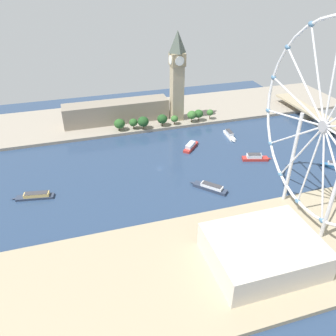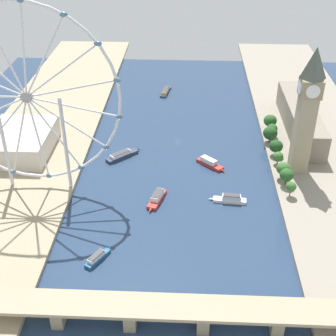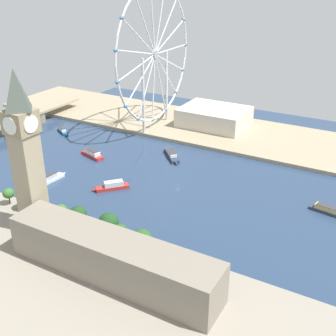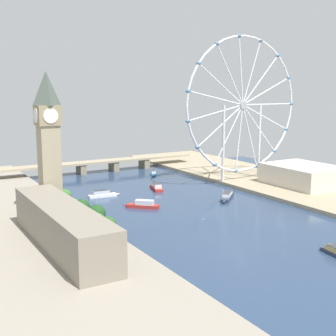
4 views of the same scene
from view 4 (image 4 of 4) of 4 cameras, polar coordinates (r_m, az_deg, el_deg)
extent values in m
plane|color=navy|center=(313.74, 4.37, -5.90)|extent=(402.83, 402.83, 0.00)
cube|color=gray|center=(267.07, -16.84, -8.81)|extent=(90.00, 520.00, 3.00)
cube|color=tan|center=(390.06, 18.57, -3.03)|extent=(90.00, 520.00, 3.00)
cube|color=tan|center=(308.43, -14.46, -0.28)|extent=(12.40, 12.40, 58.85)
cube|color=#928260|center=(304.37, -14.75, 6.36)|extent=(14.38, 14.38, 12.64)
pyramid|color=#4C564C|center=(303.90, -14.90, 9.57)|extent=(13.02, 13.02, 21.56)
cylinder|color=white|center=(311.52, -15.13, 6.41)|extent=(9.42, 0.50, 9.42)
cylinder|color=white|center=(297.23, -14.36, 6.30)|extent=(9.42, 0.50, 9.42)
cylinder|color=white|center=(306.49, -13.41, 6.43)|extent=(0.50, 9.42, 9.42)
cylinder|color=white|center=(302.42, -16.11, 6.27)|extent=(0.50, 9.42, 9.42)
cube|color=gray|center=(248.86, -13.03, -7.00)|extent=(22.00, 112.65, 21.96)
cylinder|color=#513823|center=(258.63, -7.58, -8.37)|extent=(0.80, 0.80, 3.09)
ellipsoid|color=#285623|center=(256.82, -7.61, -7.09)|extent=(11.21, 11.21, 10.09)
cylinder|color=#513823|center=(271.39, -8.72, -7.46)|extent=(0.80, 0.80, 3.66)
ellipsoid|color=#285623|center=(269.85, -8.75, -6.37)|extent=(8.86, 8.86, 7.97)
cylinder|color=#513823|center=(281.21, -8.90, -6.86)|extent=(0.80, 0.80, 3.51)
ellipsoid|color=#1E471E|center=(279.44, -8.94, -5.59)|extent=(11.69, 11.69, 10.52)
cylinder|color=#513823|center=(299.56, -10.69, -5.86)|extent=(0.80, 0.80, 3.56)
ellipsoid|color=#1E471E|center=(297.98, -10.72, -4.74)|extent=(10.73, 10.73, 9.66)
cylinder|color=#513823|center=(311.97, -11.49, -5.27)|extent=(0.80, 0.80, 3.42)
ellipsoid|color=#386B2D|center=(310.75, -11.52, -4.40)|extent=(7.85, 7.85, 7.06)
cylinder|color=#513823|center=(329.94, -12.69, -4.39)|extent=(0.80, 0.80, 4.40)
ellipsoid|color=#386B2D|center=(328.50, -12.73, -3.35)|extent=(9.93, 9.93, 8.94)
cylinder|color=#513823|center=(337.40, -13.32, -4.10)|extent=(0.80, 0.80, 4.41)
ellipsoid|color=#285623|center=(336.00, -13.36, -3.08)|extent=(9.82, 9.82, 8.83)
cylinder|color=#513823|center=(349.88, -14.10, -3.60)|extent=(0.80, 0.80, 4.88)
ellipsoid|color=#386B2D|center=(348.70, -14.14, -2.74)|extent=(7.31, 7.31, 6.58)
torus|color=silver|center=(419.45, 9.27, 7.75)|extent=(121.41, 2.00, 121.41)
cylinder|color=#99999E|center=(419.45, 9.27, 7.75)|extent=(7.16, 3.00, 7.16)
cylinder|color=silver|center=(439.13, 12.30, 7.74)|extent=(59.70, 1.20, 1.20)
cylinder|color=silver|center=(437.15, 12.11, 9.33)|extent=(55.03, 1.20, 25.38)
cylinder|color=silver|center=(432.31, 11.43, 10.68)|extent=(40.84, 1.20, 45.17)
cylinder|color=silver|center=(425.38, 10.36, 11.57)|extent=(19.59, 1.20, 57.15)
cylinder|color=silver|center=(417.48, 9.05, 11.82)|extent=(7.43, 1.20, 59.50)
cylinder|color=silver|center=(409.96, 7.74, 11.35)|extent=(30.89, 1.20, 52.30)
cylinder|color=silver|center=(404.19, 6.67, 10.22)|extent=(49.01, 1.20, 36.06)
cylinder|color=silver|center=(401.24, 6.05, 8.62)|extent=(58.65, 1.20, 13.59)
cylinder|color=silver|center=(401.69, 6.02, 6.85)|extent=(58.65, 1.20, 13.59)
cylinder|color=silver|center=(405.46, 6.57, 5.26)|extent=(49.01, 1.20, 36.06)
cylinder|color=silver|center=(411.81, 7.57, 4.15)|extent=(30.89, 1.20, 52.30)
cylinder|color=silver|center=(419.56, 8.83, 3.69)|extent=(7.43, 1.20, 59.50)
cylinder|color=silver|center=(427.33, 10.12, 3.94)|extent=(19.59, 1.20, 57.15)
cylinder|color=silver|center=(433.81, 11.23, 4.82)|extent=(40.84, 1.20, 45.17)
cylinder|color=silver|center=(437.96, 11.99, 6.16)|extent=(55.03, 1.20, 25.38)
ellipsoid|color=teal|center=(459.91, 15.06, 7.72)|extent=(4.80, 3.20, 3.20)
ellipsoid|color=teal|center=(456.11, 14.73, 10.77)|extent=(4.80, 3.20, 3.20)
ellipsoid|color=teal|center=(446.79, 13.49, 13.43)|extent=(4.80, 3.20, 3.20)
ellipsoid|color=teal|center=(433.28, 11.44, 15.27)|extent=(4.80, 3.20, 3.20)
ellipsoid|color=teal|center=(417.63, 8.82, 15.91)|extent=(4.80, 3.20, 3.20)
ellipsoid|color=teal|center=(402.47, 6.10, 15.10)|extent=(4.80, 3.20, 3.20)
ellipsoid|color=teal|center=(390.61, 3.82, 12.85)|extent=(4.80, 3.20, 3.20)
ellipsoid|color=teal|center=(384.48, 2.52, 9.53)|extent=(4.80, 3.20, 3.20)
ellipsoid|color=teal|center=(385.43, 2.50, 5.84)|extent=(4.80, 3.20, 3.20)
ellipsoid|color=teal|center=(393.24, 3.71, 2.59)|extent=(4.80, 3.20, 3.20)
ellipsoid|color=teal|center=(406.22, 5.83, 0.42)|extent=(4.80, 3.20, 3.20)
ellipsoid|color=teal|center=(421.78, 8.40, -0.34)|extent=(4.80, 3.20, 3.20)
ellipsoid|color=teal|center=(437.10, 10.93, 0.29)|extent=(4.80, 3.20, 3.20)
ellipsoid|color=teal|center=(449.69, 13.04, 2.08)|extent=(4.80, 3.20, 3.20)
ellipsoid|color=teal|center=(457.67, 14.47, 4.68)|extent=(4.80, 3.20, 3.20)
cylinder|color=silver|center=(435.55, 11.27, 3.31)|extent=(2.40, 2.40, 67.49)
cylinder|color=silver|center=(409.02, 6.89, 3.01)|extent=(2.40, 2.40, 67.49)
cube|color=beige|center=(411.20, 16.42, -0.84)|extent=(48.11, 61.79, 17.10)
cube|color=tan|center=(474.86, -8.74, 0.76)|extent=(214.83, 16.75, 2.00)
cube|color=gray|center=(459.01, -14.93, -0.52)|extent=(6.00, 15.08, 9.87)
cube|color=gray|center=(469.61, -10.74, -0.13)|extent=(6.00, 15.08, 9.87)
cube|color=gray|center=(482.62, -6.75, 0.24)|extent=(6.00, 15.08, 9.87)
cube|color=gray|center=(497.87, -2.99, 0.59)|extent=(6.00, 15.08, 9.87)
cube|color=#2D384C|center=(361.14, 7.35, -3.64)|extent=(24.33, 23.27, 2.50)
cone|color=#2D384C|center=(345.89, 6.92, -4.23)|extent=(5.31, 5.18, 2.50)
cube|color=white|center=(361.90, 7.39, -3.22)|extent=(16.31, 15.70, 2.32)
cube|color=#38383D|center=(361.61, 7.40, -3.02)|extent=(14.87, 14.33, 0.32)
cube|color=#235684|center=(456.24, -1.76, -0.74)|extent=(13.28, 18.11, 2.23)
cone|color=#235684|center=(445.75, -1.81, -0.99)|extent=(3.61, 3.98, 2.23)
cube|color=white|center=(456.74, -1.76, -0.45)|extent=(9.36, 12.19, 2.24)
cube|color=#38383D|center=(456.49, -1.76, -0.27)|extent=(8.59, 11.07, 0.54)
cube|color=#B22D28|center=(332.40, -3.11, -4.76)|extent=(20.99, 20.12, 2.48)
cone|color=#B22D28|center=(336.11, -5.31, -4.62)|extent=(4.72, 4.64, 2.48)
cube|color=silver|center=(331.37, -2.92, -4.28)|extent=(13.12, 12.71, 3.35)
cube|color=white|center=(368.29, -8.14, -3.42)|extent=(22.82, 7.27, 2.15)
cone|color=white|center=(372.31, -6.23, -3.23)|extent=(4.21, 2.48, 2.15)
cube|color=silver|center=(367.36, -8.32, -3.03)|extent=(12.94, 5.58, 3.22)
cube|color=#38383D|center=(366.96, -8.32, -2.75)|extent=(11.66, 5.26, 0.48)
cube|color=#B22D28|center=(390.59, -1.45, -2.53)|extent=(12.67, 23.76, 2.46)
cone|color=#B22D28|center=(403.24, -1.88, -2.14)|extent=(3.50, 4.63, 2.46)
cube|color=white|center=(388.90, -1.42, -2.16)|extent=(8.94, 14.04, 3.23)
cube|color=#38383D|center=(388.53, -1.42, -1.90)|extent=(8.32, 12.71, 0.36)
camera|label=1|loc=(459.15, 37.17, 16.50)|focal=36.29mm
camera|label=2|loc=(625.31, -15.65, 19.24)|focal=50.25mm
camera|label=3|loc=(147.81, -61.27, 27.32)|focal=45.44mm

